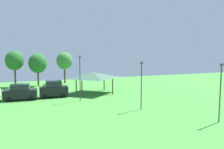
% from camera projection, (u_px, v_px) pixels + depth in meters
% --- Properties ---
extents(parked_car_second_from_left, '(4.90, 2.32, 2.39)m').
position_uv_depth(parked_car_second_from_left, '(20.00, 92.00, 35.15)').
color(parked_car_second_from_left, black).
rests_on(parked_car_second_from_left, ground).
extents(parked_car_third_from_left, '(4.45, 2.20, 2.63)m').
position_uv_depth(parked_car_third_from_left, '(54.00, 89.00, 37.23)').
color(parked_car_third_from_left, black).
rests_on(parked_car_third_from_left, ground).
extents(park_pavilion, '(6.74, 5.79, 3.60)m').
position_uv_depth(park_pavilion, '(94.00, 75.00, 40.38)').
color(park_pavilion, brown).
rests_on(park_pavilion, ground).
extents(light_post_0, '(0.36, 0.20, 6.16)m').
position_uv_depth(light_post_0, '(220.00, 89.00, 24.39)').
color(light_post_0, '#2D2D33').
rests_on(light_post_0, ground).
extents(light_post_1, '(0.36, 0.20, 6.63)m').
position_uv_depth(light_post_1, '(80.00, 76.00, 34.50)').
color(light_post_1, '#2D2D33').
rests_on(light_post_1, ground).
extents(light_post_2, '(0.36, 0.20, 6.01)m').
position_uv_depth(light_post_2, '(141.00, 83.00, 29.58)').
color(light_post_2, '#2D2D33').
rests_on(light_post_2, ground).
extents(treeline_tree_2, '(3.51, 3.51, 7.19)m').
position_uv_depth(treeline_tree_2, '(14.00, 61.00, 46.46)').
color(treeline_tree_2, brown).
rests_on(treeline_tree_2, ground).
extents(treeline_tree_3, '(3.61, 3.61, 6.61)m').
position_uv_depth(treeline_tree_3, '(38.00, 63.00, 47.83)').
color(treeline_tree_3, brown).
rests_on(treeline_tree_3, ground).
extents(treeline_tree_4, '(3.41, 3.41, 6.81)m').
position_uv_depth(treeline_tree_4, '(64.00, 61.00, 51.55)').
color(treeline_tree_4, brown).
rests_on(treeline_tree_4, ground).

